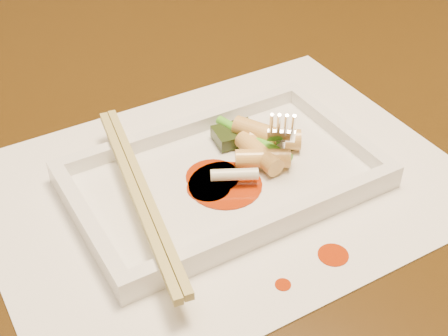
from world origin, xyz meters
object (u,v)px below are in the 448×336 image
table (92,216)px  placemat (224,185)px  plate_base (224,181)px  fork (284,72)px  chopstick_a (135,193)px

table → placemat: placemat is taller
table → plate_base: bearing=-56.2°
plate_base → fork: size_ratio=1.86×
table → chopstick_a: bearing=-88.0°
placemat → chopstick_a: 0.09m
placemat → plate_base: bearing=180.0°
placemat → chopstick_a: size_ratio=1.71×
plate_base → chopstick_a: size_ratio=1.11×
plate_base → fork: fork is taller
table → fork: bearing=-35.4°
chopstick_a → fork: 0.16m
fork → table: bearing=144.6°
table → plate_base: size_ratio=5.38×
plate_base → fork: 0.11m
table → plate_base: (0.09, -0.13, 0.11)m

